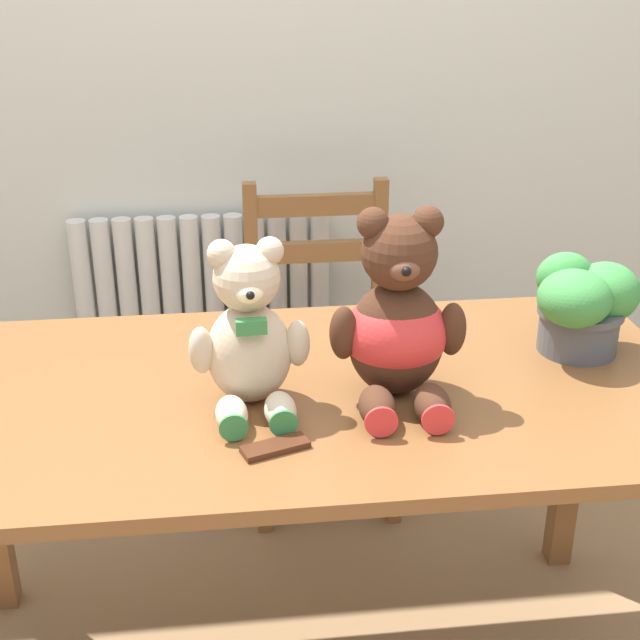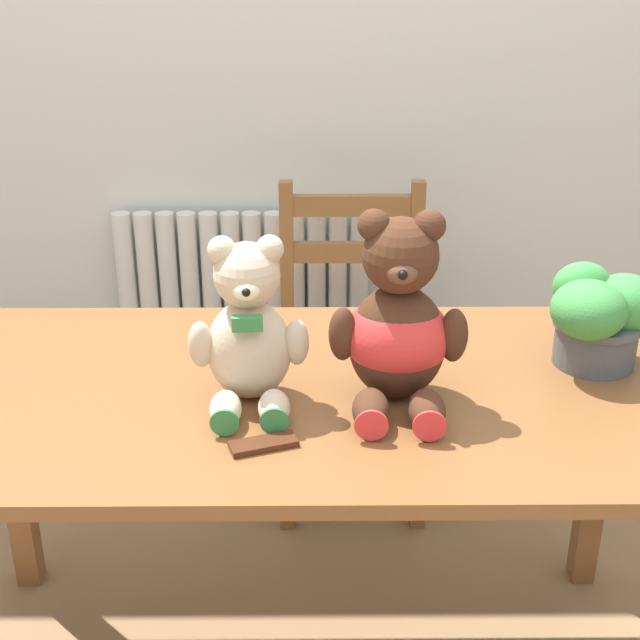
{
  "view_description": "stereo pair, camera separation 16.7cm",
  "coord_description": "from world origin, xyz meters",
  "views": [
    {
      "loc": [
        -0.14,
        -1.15,
        1.62
      ],
      "look_at": [
        0.03,
        0.36,
        0.94
      ],
      "focal_mm": 50.0,
      "sensor_mm": 36.0,
      "label": 1
    },
    {
      "loc": [
        0.02,
        -1.16,
        1.62
      ],
      "look_at": [
        0.03,
        0.36,
        0.94
      ],
      "focal_mm": 50.0,
      "sensor_mm": 36.0,
      "label": 2
    }
  ],
  "objects": [
    {
      "name": "wall_back",
      "position": [
        0.0,
        1.57,
        1.3
      ],
      "size": [
        8.0,
        0.04,
        2.6
      ],
      "primitive_type": "cube",
      "color": "silver",
      "rests_on": "ground_plane"
    },
    {
      "name": "radiator",
      "position": [
        -0.21,
        1.5,
        0.36
      ],
      "size": [
        0.82,
        0.1,
        0.79
      ],
      "color": "silver",
      "rests_on": "ground_plane"
    },
    {
      "name": "dining_table",
      "position": [
        0.0,
        0.4,
        0.67
      ],
      "size": [
        1.58,
        0.79,
        0.77
      ],
      "color": "brown",
      "rests_on": "ground_plane"
    },
    {
      "name": "wooden_chair_behind",
      "position": [
        0.13,
        1.19,
        0.47
      ],
      "size": [
        0.42,
        0.38,
        0.94
      ],
      "rotation": [
        0.0,
        0.0,
        3.14
      ],
      "color": "brown",
      "rests_on": "ground_plane"
    },
    {
      "name": "teddy_bear_left",
      "position": [
        -0.1,
        0.35,
        0.92
      ],
      "size": [
        0.23,
        0.23,
        0.33
      ],
      "rotation": [
        0.0,
        0.0,
        3.19
      ],
      "color": "beige",
      "rests_on": "dining_table"
    },
    {
      "name": "teddy_bear_right",
      "position": [
        0.18,
        0.35,
        0.92
      ],
      "size": [
        0.26,
        0.27,
        0.38
      ],
      "rotation": [
        0.0,
        0.0,
        3.11
      ],
      "color": "#472819",
      "rests_on": "dining_table"
    },
    {
      "name": "potted_plant",
      "position": [
        0.61,
        0.49,
        0.89
      ],
      "size": [
        0.24,
        0.21,
        0.21
      ],
      "color": "#4C5156",
      "rests_on": "dining_table"
    },
    {
      "name": "chocolate_bar",
      "position": [
        -0.07,
        0.17,
        0.78
      ],
      "size": [
        0.13,
        0.08,
        0.01
      ],
      "primitive_type": "cube",
      "rotation": [
        0.0,
        0.0,
        0.33
      ],
      "color": "#472314",
      "rests_on": "dining_table"
    }
  ]
}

